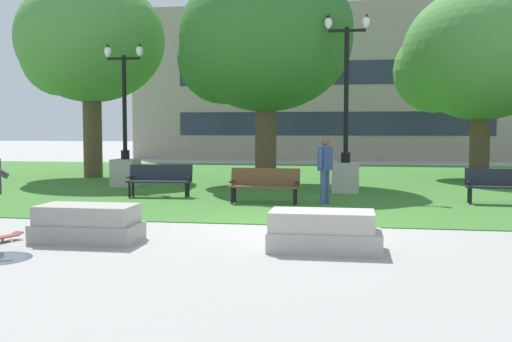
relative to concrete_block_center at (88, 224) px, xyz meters
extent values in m
plane|color=#A3A09B|center=(3.12, 2.22, -0.31)|extent=(140.00, 140.00, 0.00)
cube|color=#3D752D|center=(3.12, 12.22, -0.30)|extent=(40.00, 20.00, 0.02)
cube|color=#9E9991|center=(0.00, 0.00, -0.15)|extent=(1.80, 0.90, 0.32)
cube|color=#A6A098|center=(0.00, 0.00, 0.17)|extent=(1.66, 0.83, 0.32)
cube|color=#B2ADA3|center=(4.08, -0.09, -0.15)|extent=(1.80, 0.90, 0.32)
cube|color=#BBB6AB|center=(4.04, -0.09, 0.17)|extent=(1.66, 0.83, 0.32)
cube|color=maroon|center=(-1.33, 0.01, -0.20)|extent=(0.23, 0.18, 0.06)
cylinder|color=silver|center=(-1.51, -0.17, -0.28)|extent=(0.05, 0.06, 0.06)
cylinder|color=silver|center=(-1.30, -0.24, -0.28)|extent=(0.05, 0.06, 0.06)
cube|color=brown|center=(2.27, 5.42, 0.15)|extent=(1.80, 0.45, 0.05)
cube|color=brown|center=(2.27, 5.67, 0.38)|extent=(1.80, 0.14, 0.46)
cube|color=black|center=(1.43, 5.43, 0.27)|extent=(0.06, 0.40, 0.04)
cube|color=black|center=(3.11, 5.42, 0.27)|extent=(0.06, 0.40, 0.04)
cylinder|color=black|center=(1.47, 5.27, -0.08)|extent=(0.07, 0.07, 0.41)
cylinder|color=black|center=(3.07, 5.26, -0.08)|extent=(0.07, 0.07, 0.41)
cylinder|color=black|center=(1.47, 5.59, -0.08)|extent=(0.07, 0.07, 0.41)
cylinder|color=black|center=(3.07, 5.58, -0.08)|extent=(0.07, 0.07, 0.41)
cube|color=#1E232D|center=(-0.85, 6.41, 0.15)|extent=(1.83, 0.57, 0.05)
cube|color=#1E232D|center=(-0.87, 6.66, 0.38)|extent=(1.80, 0.25, 0.46)
cube|color=black|center=(-1.69, 6.35, 0.27)|extent=(0.09, 0.40, 0.04)
cube|color=black|center=(-0.01, 6.47, 0.27)|extent=(0.09, 0.40, 0.04)
cylinder|color=black|center=(-1.64, 6.19, -0.08)|extent=(0.07, 0.07, 0.41)
cylinder|color=black|center=(-0.04, 6.31, -0.08)|extent=(0.07, 0.07, 0.41)
cylinder|color=black|center=(-1.66, 6.51, -0.08)|extent=(0.07, 0.07, 0.41)
cylinder|color=black|center=(-0.07, 6.63, -0.08)|extent=(0.07, 0.07, 0.41)
cube|color=#1E232D|center=(8.28, 6.26, 0.15)|extent=(1.82, 0.52, 0.05)
cube|color=#1E232D|center=(8.29, 6.51, 0.38)|extent=(1.80, 0.20, 0.46)
cube|color=black|center=(7.44, 6.30, 0.27)|extent=(0.08, 0.40, 0.04)
cylinder|color=black|center=(7.47, 6.14, -0.08)|extent=(0.07, 0.07, 0.41)
cylinder|color=black|center=(7.48, 6.46, -0.08)|extent=(0.07, 0.07, 0.41)
cube|color=#ADA89E|center=(4.29, 8.48, 0.16)|extent=(0.80, 0.80, 0.90)
cylinder|color=black|center=(4.29, 8.48, 0.76)|extent=(0.28, 0.28, 0.30)
cylinder|color=black|center=(4.29, 8.48, 2.62)|extent=(0.14, 0.14, 4.01)
cube|color=black|center=(4.29, 8.48, 4.52)|extent=(1.10, 0.08, 0.08)
ellipsoid|color=white|center=(3.74, 8.48, 4.76)|extent=(0.22, 0.22, 0.36)
cone|color=black|center=(3.74, 8.48, 4.96)|extent=(0.20, 0.20, 0.13)
ellipsoid|color=white|center=(4.84, 8.48, 4.76)|extent=(0.22, 0.22, 0.36)
cone|color=black|center=(4.84, 8.48, 4.96)|extent=(0.20, 0.20, 0.13)
cube|color=#ADA89E|center=(-2.95, 9.21, 0.16)|extent=(0.80, 0.80, 0.90)
cylinder|color=black|center=(-2.95, 9.21, 0.76)|extent=(0.28, 0.28, 0.30)
cylinder|color=black|center=(-2.95, 9.21, 2.32)|extent=(0.14, 0.14, 3.41)
cube|color=black|center=(-2.95, 9.21, 3.92)|extent=(1.10, 0.08, 0.08)
ellipsoid|color=white|center=(-3.50, 9.21, 4.16)|extent=(0.22, 0.22, 0.36)
cone|color=black|center=(-3.50, 9.21, 4.35)|extent=(0.20, 0.20, 0.13)
ellipsoid|color=white|center=(-2.40, 9.21, 4.16)|extent=(0.22, 0.22, 0.36)
cone|color=black|center=(-2.40, 9.21, 4.35)|extent=(0.20, 0.20, 0.13)
cylinder|color=brown|center=(-5.60, 12.54, 1.61)|extent=(0.72, 0.72, 3.79)
ellipsoid|color=#4C893D|center=(-5.60, 12.54, 5.07)|extent=(5.69, 5.69, 4.84)
sphere|color=#4C893D|center=(-7.16, 13.11, 4.50)|extent=(3.13, 3.13, 3.13)
sphere|color=#4C893D|center=(-4.17, 11.97, 5.35)|extent=(2.85, 2.85, 2.85)
cylinder|color=brown|center=(1.54, 10.71, 1.40)|extent=(0.73, 0.73, 3.37)
ellipsoid|color=#2D6B28|center=(1.54, 10.71, 4.70)|extent=(5.88, 5.88, 5.00)
sphere|color=#2D6B28|center=(-0.08, 11.29, 4.11)|extent=(3.23, 3.23, 3.23)
sphere|color=#2D6B28|center=(3.01, 10.12, 4.99)|extent=(2.94, 2.94, 2.94)
cylinder|color=brown|center=(9.28, 14.33, 1.27)|extent=(0.74, 0.74, 3.12)
ellipsoid|color=#4C893D|center=(9.28, 14.33, 4.46)|extent=(5.93, 5.93, 5.04)
sphere|color=#4C893D|center=(7.65, 14.93, 3.87)|extent=(3.26, 3.26, 3.26)
cylinder|color=#384C7A|center=(3.77, 5.55, 0.14)|extent=(0.15, 0.15, 0.86)
cylinder|color=#384C7A|center=(3.85, 5.74, 0.14)|extent=(0.15, 0.15, 0.86)
cube|color=#334784|center=(3.81, 5.65, 0.87)|extent=(0.38, 0.46, 0.60)
cylinder|color=#334784|center=(3.71, 5.41, 0.90)|extent=(0.13, 0.14, 0.55)
cylinder|color=#334784|center=(3.91, 5.88, 0.90)|extent=(0.13, 0.14, 0.55)
sphere|color=brown|center=(3.81, 5.65, 1.31)|extent=(0.22, 0.22, 0.22)
cube|color=gray|center=(3.23, 26.72, 4.36)|extent=(24.81, 1.00, 9.34)
cube|color=#232D3D|center=(3.23, 26.21, 1.89)|extent=(18.61, 0.03, 1.40)
cube|color=#232D3D|center=(3.23, 26.21, 4.89)|extent=(18.61, 0.03, 1.40)
camera|label=1|loc=(4.52, -9.63, 1.67)|focal=42.00mm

